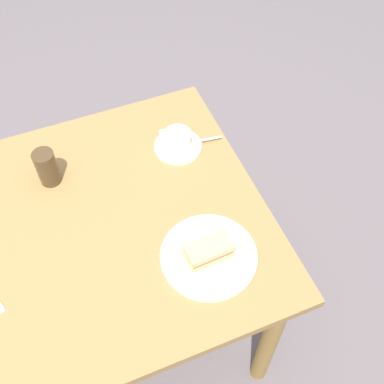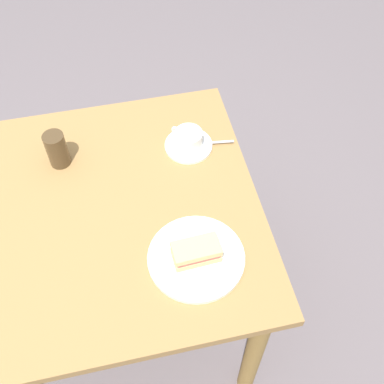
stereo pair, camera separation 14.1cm
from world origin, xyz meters
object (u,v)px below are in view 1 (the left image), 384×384
(coffee_cup, at_px, (177,139))
(spoon, at_px, (202,140))
(dining_table, at_px, (96,248))
(drinking_glass, at_px, (47,167))
(sandwich_plate, at_px, (209,256))
(sandwich_front, at_px, (209,250))
(coffee_saucer, at_px, (178,147))

(coffee_cup, relative_size, spoon, 1.02)
(dining_table, bearing_deg, drinking_glass, 105.98)
(sandwich_plate, distance_m, coffee_cup, 0.41)
(spoon, height_order, drinking_glass, drinking_glass)
(dining_table, bearing_deg, sandwich_plate, -37.58)
(sandwich_plate, relative_size, sandwich_front, 2.04)
(coffee_saucer, xyz_separation_m, coffee_cup, (-0.00, 0.00, 0.03))
(coffee_saucer, bearing_deg, sandwich_front, -99.47)
(spoon, bearing_deg, sandwich_plate, -110.34)
(coffee_cup, distance_m, drinking_glass, 0.40)
(sandwich_front, xyz_separation_m, coffee_saucer, (0.07, 0.40, -0.03))
(dining_table, height_order, coffee_saucer, coffee_saucer)
(sandwich_plate, distance_m, spoon, 0.42)
(dining_table, height_order, spoon, spoon)
(sandwich_plate, height_order, coffee_cup, coffee_cup)
(coffee_cup, xyz_separation_m, drinking_glass, (-0.40, 0.02, 0.02))
(sandwich_front, distance_m, coffee_cup, 0.41)
(coffee_saucer, distance_m, drinking_glass, 0.41)
(sandwich_front, bearing_deg, sandwich_plate, -59.65)
(sandwich_front, relative_size, coffee_cup, 1.28)
(coffee_cup, relative_size, drinking_glass, 0.85)
(dining_table, relative_size, drinking_glass, 8.50)
(coffee_saucer, relative_size, spoon, 1.54)
(dining_table, bearing_deg, coffee_saucer, 29.29)
(coffee_saucer, relative_size, drinking_glass, 1.29)
(drinking_glass, bearing_deg, spoon, -4.01)
(dining_table, height_order, coffee_cup, coffee_cup)
(sandwich_plate, xyz_separation_m, spoon, (0.15, 0.39, 0.01))
(dining_table, distance_m, sandwich_front, 0.38)
(dining_table, relative_size, sandwich_plate, 3.81)
(sandwich_plate, distance_m, coffee_saucer, 0.41)
(sandwich_plate, xyz_separation_m, coffee_cup, (0.07, 0.40, 0.03))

